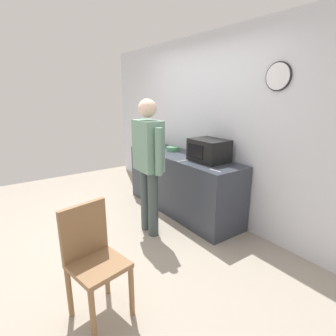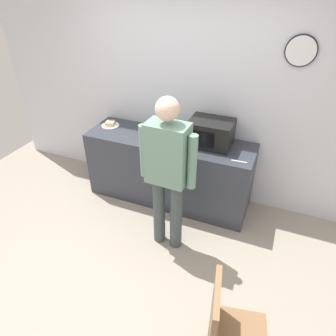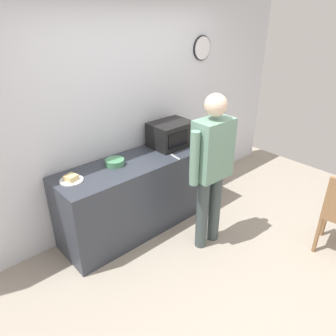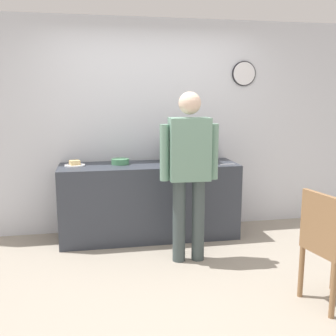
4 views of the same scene
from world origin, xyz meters
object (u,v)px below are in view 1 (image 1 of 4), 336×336
(sandwich_plate, at_px, (155,145))
(person_standing, at_px, (148,158))
(microwave, at_px, (209,150))
(fork_utensil, at_px, (215,171))
(salad_bowl, at_px, (173,149))
(spoon_utensil, at_px, (182,161))
(wooden_chair, at_px, (93,256))

(sandwich_plate, relative_size, person_standing, 0.13)
(microwave, bearing_deg, person_standing, -103.24)
(person_standing, bearing_deg, fork_utensil, 43.51)
(salad_bowl, distance_m, spoon_utensil, 0.69)
(salad_bowl, relative_size, spoon_utensil, 1.22)
(fork_utensil, bearing_deg, sandwich_plate, 171.94)
(sandwich_plate, height_order, salad_bowl, same)
(microwave, xyz_separation_m, sandwich_plate, (-1.35, -0.02, -0.13))
(microwave, distance_m, fork_utensil, 0.50)
(microwave, distance_m, salad_bowl, 0.83)
(microwave, height_order, wooden_chair, microwave)
(sandwich_plate, xyz_separation_m, salad_bowl, (0.52, 0.02, 0.01))
(microwave, height_order, fork_utensil, microwave)
(fork_utensil, relative_size, spoon_utensil, 1.00)
(microwave, bearing_deg, fork_utensil, -33.46)
(wooden_chair, bearing_deg, person_standing, 129.90)
(sandwich_plate, relative_size, spoon_utensil, 1.36)
(microwave, height_order, salad_bowl, microwave)
(spoon_utensil, bearing_deg, wooden_chair, -60.86)
(spoon_utensil, distance_m, wooden_chair, 1.87)
(salad_bowl, distance_m, fork_utensil, 1.26)
(spoon_utensil, relative_size, person_standing, 0.10)
(sandwich_plate, bearing_deg, salad_bowl, 2.08)
(salad_bowl, height_order, spoon_utensil, salad_bowl)
(spoon_utensil, xyz_separation_m, person_standing, (0.00, -0.54, 0.11))
(salad_bowl, xyz_separation_m, spoon_utensil, (0.63, -0.30, -0.03))
(spoon_utensil, height_order, person_standing, person_standing)
(microwave, xyz_separation_m, fork_utensil, (0.40, -0.27, -0.15))
(sandwich_plate, relative_size, wooden_chair, 0.25)
(person_standing, distance_m, wooden_chair, 1.47)
(sandwich_plate, xyz_separation_m, person_standing, (1.15, -0.82, 0.10))
(sandwich_plate, height_order, spoon_utensil, sandwich_plate)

